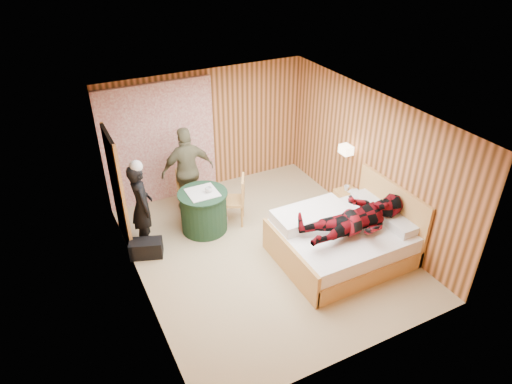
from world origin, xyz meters
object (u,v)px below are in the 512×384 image
bed (343,239)px  round_table (204,211)px  chair_far (189,186)px  duffel_bag (146,248)px  nightstand (349,205)px  man_at_table (188,170)px  chair_near (237,197)px  man_on_bed (358,212)px  wall_lamp (346,150)px  woman_standing (142,206)px

bed → round_table: 2.52m
chair_far → duffel_bag: chair_far is taller
nightstand → round_table: size_ratio=0.64×
round_table → man_at_table: 0.88m
chair_near → man_at_table: (-0.64, 0.81, 0.31)m
duffel_bag → man_on_bed: man_on_bed is taller
wall_lamp → duffel_bag: wall_lamp is taller
wall_lamp → man_at_table: 2.96m
nightstand → duffel_bag: size_ratio=1.06×
round_table → chair_near: size_ratio=0.94×
wall_lamp → chair_near: wall_lamp is taller
chair_near → duffel_bag: chair_near is taller
chair_far → wall_lamp: bearing=-33.0°
woman_standing → man_on_bed: bearing=-123.9°
duffel_bag → man_at_table: 1.71m
chair_far → woman_standing: bearing=-155.8°
wall_lamp → nightstand: bearing=-97.7°
nightstand → round_table: round_table is taller
wall_lamp → round_table: 2.82m
bed → chair_far: bed is taller
chair_near → man_at_table: size_ratio=0.55×
bed → nightstand: bed is taller
duffel_bag → round_table: bearing=33.6°
nightstand → chair_near: bearing=156.5°
bed → nightstand: size_ratio=3.74×
man_at_table → nightstand: bearing=148.7°
round_table → man_at_table: size_ratio=0.52×
round_table → woman_standing: 1.13m
bed → woman_standing: bearing=147.5°
wall_lamp → man_on_bed: (-0.77, -1.41, -0.29)m
bed → round_table: size_ratio=2.39×
nightstand → man_on_bed: man_on_bed is taller
chair_far → woman_standing: 1.25m
woman_standing → man_at_table: bearing=-56.0°
chair_far → bed: bearing=-60.5°
duffel_bag → woman_standing: size_ratio=0.35×
bed → man_at_table: 3.13m
chair_far → duffel_bag: (-1.15, -0.99, -0.39)m
wall_lamp → round_table: (-2.61, 0.58, -0.90)m
wall_lamp → duffel_bag: size_ratio=0.48×
wall_lamp → woman_standing: bearing=170.0°
man_at_table → man_on_bed: 3.30m
nightstand → chair_near: size_ratio=0.60×
wall_lamp → chair_far: bearing=153.9°
bed → woman_standing: 3.43m
round_table → chair_far: (-0.01, 0.70, 0.14)m
nightstand → duffel_bag: (-3.73, 0.62, -0.13)m
nightstand → man_on_bed: 1.50m
man_on_bed → chair_near: bearing=121.9°
nightstand → man_on_bed: size_ratio=0.32×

